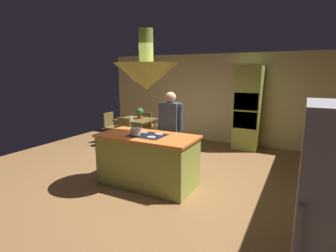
{
  "coord_description": "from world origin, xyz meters",
  "views": [
    {
      "loc": [
        2.43,
        -4.06,
        2.03
      ],
      "look_at": [
        0.1,
        0.4,
        1.0
      ],
      "focal_mm": 28.2,
      "sensor_mm": 36.0,
      "label": 1
    }
  ],
  "objects_px": {
    "dining_table": "(136,123)",
    "canister_sugar": "(333,143)",
    "kitchen_island": "(148,160)",
    "microwave_on_counter": "(329,128)",
    "potted_plant_on_table": "(140,113)",
    "canister_tea": "(332,140)",
    "person_at_island": "(170,127)",
    "cooking_pot_on_cooktop": "(136,131)",
    "oven_tower": "(248,108)",
    "chair_by_back_wall": "(148,124)",
    "chair_facing_island": "(122,132)",
    "chair_at_corner": "(111,125)",
    "cup_on_table": "(131,118)",
    "canister_flour": "(334,146)"
  },
  "relations": [
    {
      "from": "dining_table",
      "to": "canister_sugar",
      "type": "distance_m",
      "value": 4.84
    },
    {
      "from": "kitchen_island",
      "to": "microwave_on_counter",
      "type": "height_order",
      "value": "microwave_on_counter"
    },
    {
      "from": "potted_plant_on_table",
      "to": "canister_tea",
      "type": "xyz_separation_m",
      "value": [
        4.45,
        -1.56,
        0.11
      ]
    },
    {
      "from": "person_at_island",
      "to": "cooking_pot_on_cooktop",
      "type": "height_order",
      "value": "person_at_island"
    },
    {
      "from": "oven_tower",
      "to": "kitchen_island",
      "type": "bearing_deg",
      "value": -108.73
    },
    {
      "from": "canister_sugar",
      "to": "microwave_on_counter",
      "type": "height_order",
      "value": "microwave_on_counter"
    },
    {
      "from": "oven_tower",
      "to": "canister_sugar",
      "type": "bearing_deg",
      "value": -58.05
    },
    {
      "from": "potted_plant_on_table",
      "to": "canister_tea",
      "type": "bearing_deg",
      "value": -19.28
    },
    {
      "from": "chair_by_back_wall",
      "to": "chair_facing_island",
      "type": "bearing_deg",
      "value": 90.0
    },
    {
      "from": "person_at_island",
      "to": "chair_at_corner",
      "type": "xyz_separation_m",
      "value": [
        -2.66,
        1.39,
        -0.45
      ]
    },
    {
      "from": "person_at_island",
      "to": "canister_tea",
      "type": "height_order",
      "value": "person_at_island"
    },
    {
      "from": "chair_facing_island",
      "to": "canister_sugar",
      "type": "xyz_separation_m",
      "value": [
        4.54,
        -1.01,
        0.53
      ]
    },
    {
      "from": "chair_facing_island",
      "to": "cup_on_table",
      "type": "relative_size",
      "value": 9.67
    },
    {
      "from": "canister_flour",
      "to": "chair_facing_island",
      "type": "bearing_deg",
      "value": 165.33
    },
    {
      "from": "potted_plant_on_table",
      "to": "cooking_pot_on_cooktop",
      "type": "xyz_separation_m",
      "value": [
        1.45,
        -2.32,
        0.08
      ]
    },
    {
      "from": "canister_tea",
      "to": "chair_by_back_wall",
      "type": "bearing_deg",
      "value": 155.14
    },
    {
      "from": "potted_plant_on_table",
      "to": "oven_tower",
      "type": "bearing_deg",
      "value": 21.24
    },
    {
      "from": "person_at_island",
      "to": "cooking_pot_on_cooktop",
      "type": "relative_size",
      "value": 9.2
    },
    {
      "from": "kitchen_island",
      "to": "person_at_island",
      "type": "relative_size",
      "value": 1.07
    },
    {
      "from": "dining_table",
      "to": "cooking_pot_on_cooktop",
      "type": "relative_size",
      "value": 5.33
    },
    {
      "from": "dining_table",
      "to": "chair_at_corner",
      "type": "relative_size",
      "value": 1.1
    },
    {
      "from": "kitchen_island",
      "to": "canister_sugar",
      "type": "distance_m",
      "value": 2.93
    },
    {
      "from": "chair_by_back_wall",
      "to": "potted_plant_on_table",
      "type": "height_order",
      "value": "potted_plant_on_table"
    },
    {
      "from": "kitchen_island",
      "to": "oven_tower",
      "type": "xyz_separation_m",
      "value": [
        1.1,
        3.24,
        0.63
      ]
    },
    {
      "from": "dining_table",
      "to": "microwave_on_counter",
      "type": "relative_size",
      "value": 2.09
    },
    {
      "from": "canister_sugar",
      "to": "dining_table",
      "type": "bearing_deg",
      "value": 160.07
    },
    {
      "from": "canister_sugar",
      "to": "kitchen_island",
      "type": "bearing_deg",
      "value": -170.92
    },
    {
      "from": "oven_tower",
      "to": "chair_by_back_wall",
      "type": "distance_m",
      "value": 2.91
    },
    {
      "from": "cup_on_table",
      "to": "canister_sugar",
      "type": "bearing_deg",
      "value": -17.59
    },
    {
      "from": "dining_table",
      "to": "person_at_island",
      "type": "xyz_separation_m",
      "value": [
        1.8,
        -1.39,
        0.3
      ]
    },
    {
      "from": "person_at_island",
      "to": "canister_tea",
      "type": "xyz_separation_m",
      "value": [
        2.74,
        -0.08,
        0.09
      ]
    },
    {
      "from": "chair_at_corner",
      "to": "oven_tower",
      "type": "bearing_deg",
      "value": -72.64
    },
    {
      "from": "canister_tea",
      "to": "cooking_pot_on_cooktop",
      "type": "distance_m",
      "value": 3.1
    },
    {
      "from": "canister_tea",
      "to": "cooking_pot_on_cooktop",
      "type": "bearing_deg",
      "value": -165.72
    },
    {
      "from": "chair_by_back_wall",
      "to": "microwave_on_counter",
      "type": "distance_m",
      "value": 4.76
    },
    {
      "from": "chair_facing_island",
      "to": "cooking_pot_on_cooktop",
      "type": "xyz_separation_m",
      "value": [
        1.54,
        -1.59,
        0.51
      ]
    },
    {
      "from": "chair_facing_island",
      "to": "canister_tea",
      "type": "relative_size",
      "value": 4.01
    },
    {
      "from": "canister_flour",
      "to": "microwave_on_counter",
      "type": "xyz_separation_m",
      "value": [
        0.0,
        1.16,
        0.04
      ]
    },
    {
      "from": "person_at_island",
      "to": "microwave_on_counter",
      "type": "height_order",
      "value": "person_at_island"
    },
    {
      "from": "canister_sugar",
      "to": "cooking_pot_on_cooktop",
      "type": "relative_size",
      "value": 1.09
    },
    {
      "from": "chair_by_back_wall",
      "to": "chair_at_corner",
      "type": "xyz_separation_m",
      "value": [
        -0.86,
        -0.64,
        0.0
      ]
    },
    {
      "from": "chair_facing_island",
      "to": "canister_sugar",
      "type": "bearing_deg",
      "value": -12.53
    },
    {
      "from": "chair_by_back_wall",
      "to": "dining_table",
      "type": "bearing_deg",
      "value": 90.0
    },
    {
      "from": "potted_plant_on_table",
      "to": "dining_table",
      "type": "bearing_deg",
      "value": -135.25
    },
    {
      "from": "cooking_pot_on_cooktop",
      "to": "microwave_on_counter",
      "type": "bearing_deg",
      "value": 27.5
    },
    {
      "from": "canister_tea",
      "to": "microwave_on_counter",
      "type": "height_order",
      "value": "microwave_on_counter"
    },
    {
      "from": "person_at_island",
      "to": "canister_sugar",
      "type": "xyz_separation_m",
      "value": [
        2.74,
        -0.26,
        0.08
      ]
    },
    {
      "from": "person_at_island",
      "to": "chair_at_corner",
      "type": "relative_size",
      "value": 1.9
    },
    {
      "from": "cooking_pot_on_cooktop",
      "to": "canister_flour",
      "type": "bearing_deg",
      "value": 7.67
    },
    {
      "from": "chair_by_back_wall",
      "to": "cup_on_table",
      "type": "relative_size",
      "value": 9.67
    }
  ]
}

